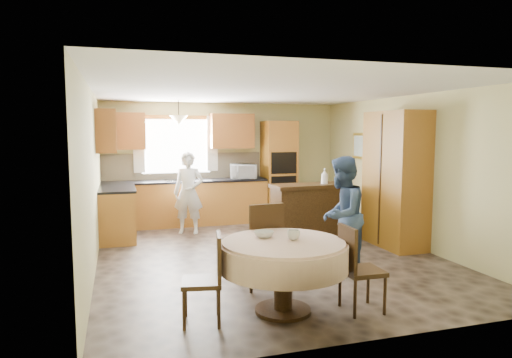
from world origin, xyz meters
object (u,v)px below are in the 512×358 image
object	(u,v)px
chair_left	(209,274)
person_dining	(342,215)
dining_table	(283,257)
oven_tower	(279,171)
person_sink	(189,193)
sideboard	(309,215)
cupboard	(396,179)
chair_right	(356,264)
chair_back	(263,241)

from	to	relation	value
chair_left	person_dining	distance (m)	2.30
dining_table	oven_tower	bearing A→B (deg)	70.77
oven_tower	person_sink	distance (m)	2.23
sideboard	person_sink	xyz separation A→B (m)	(-1.90, 1.25, 0.29)
cupboard	chair_right	bearing A→B (deg)	-131.10
cupboard	person_sink	distance (m)	3.71
oven_tower	cupboard	bearing A→B (deg)	-68.56
chair_back	person_sink	size ratio (longest dim) A/B	0.69
chair_back	chair_right	bearing A→B (deg)	120.36
oven_tower	cupboard	size ratio (longest dim) A/B	0.95
sideboard	dining_table	world-z (taller)	sideboard
person_dining	oven_tower	bearing A→B (deg)	-141.50
cupboard	chair_left	world-z (taller)	cupboard
chair_back	chair_right	xyz separation A→B (m)	(0.72, -0.98, -0.07)
sideboard	person_dining	bearing A→B (deg)	-102.39
oven_tower	chair_right	xyz separation A→B (m)	(-0.94, -5.03, -0.55)
dining_table	chair_left	world-z (taller)	chair_left
chair_left	chair_back	bearing A→B (deg)	145.27
sideboard	cupboard	world-z (taller)	cupboard
chair_back	cupboard	bearing A→B (deg)	-160.14
chair_back	person_dining	world-z (taller)	person_dining
oven_tower	cupboard	xyz separation A→B (m)	(1.07, -2.73, 0.06)
oven_tower	chair_left	bearing A→B (deg)	-117.06
oven_tower	chair_right	world-z (taller)	oven_tower
cupboard	person_dining	size ratio (longest dim) A/B	1.41
chair_left	chair_right	distance (m)	1.55
chair_left	person_sink	world-z (taller)	person_sink
chair_right	person_sink	bearing A→B (deg)	15.95
chair_back	person_dining	distance (m)	1.24
dining_table	person_dining	bearing A→B (deg)	40.59
person_sink	person_dining	size ratio (longest dim) A/B	0.97
oven_tower	chair_left	distance (m)	5.49
chair_right	person_dining	size ratio (longest dim) A/B	0.59
dining_table	chair_right	size ratio (longest dim) A/B	1.45
person_dining	chair_right	bearing A→B (deg)	24.61
person_dining	cupboard	bearing A→B (deg)	170.09
chair_right	person_sink	world-z (taller)	person_sink
dining_table	person_sink	bearing A→B (deg)	95.36
sideboard	cupboard	xyz separation A→B (m)	(1.24, -0.70, 0.65)
chair_back	person_dining	size ratio (longest dim) A/B	0.67
chair_left	cupboard	bearing A→B (deg)	131.63
dining_table	person_sink	size ratio (longest dim) A/B	0.88
cupboard	person_sink	bearing A→B (deg)	148.12
sideboard	chair_left	size ratio (longest dim) A/B	1.47
dining_table	chair_back	world-z (taller)	chair_back
cupboard	chair_back	xyz separation A→B (m)	(-2.73, -1.33, -0.53)
oven_tower	person_dining	size ratio (longest dim) A/B	1.34
oven_tower	sideboard	distance (m)	2.12
chair_right	person_sink	distance (m)	4.41
oven_tower	chair_right	distance (m)	5.15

